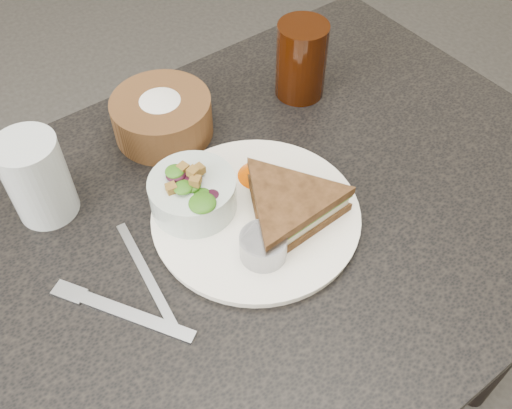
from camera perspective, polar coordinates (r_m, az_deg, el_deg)
The scene contains 12 objects.
floor at distance 1.46m, azimuth 0.12°, elevation -19.81°, with size 6.00×6.00×0.00m, color #413F3D.
dining_table at distance 1.11m, azimuth 0.15°, elevation -13.16°, with size 1.00×0.70×0.75m, color black.
dinner_plate at distance 0.78m, azimuth 0.00°, elevation -1.12°, with size 0.28×0.28×0.01m, color white.
sandwich at distance 0.76m, azimuth 3.30°, elevation -0.24°, with size 0.18×0.18×0.05m, color brown, non-canonical shape.
salad_bowl at distance 0.77m, azimuth -6.38°, elevation 1.51°, with size 0.12×0.12×0.07m, color #B3C5BE, non-canonical shape.
dressing_ramekin at distance 0.72m, azimuth 0.73°, elevation -4.19°, with size 0.06×0.06×0.04m, color gray.
orange_wedge at distance 0.82m, azimuth 0.15°, elevation 3.52°, with size 0.06×0.06×0.03m, color #F85A00.
fork at distance 0.72m, azimuth -12.50°, elevation -10.68°, with size 0.02×0.17×0.00m, color #A0A5AC.
knife at distance 0.75m, azimuth -10.91°, elevation -6.88°, with size 0.01×0.18×0.00m, color #9BA0A7.
bread_basket at distance 0.89m, azimuth -9.43°, elevation 9.22°, with size 0.15×0.15×0.09m, color brown, non-canonical shape.
cola_glass at distance 0.94m, azimuth 4.57°, elevation 14.49°, with size 0.08×0.08×0.14m, color black, non-canonical shape.
water_glass at distance 0.81m, azimuth -21.04°, elevation 2.48°, with size 0.08×0.08×0.13m, color silver.
Camera 1 is at (-0.30, -0.40, 1.37)m, focal length 40.00 mm.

